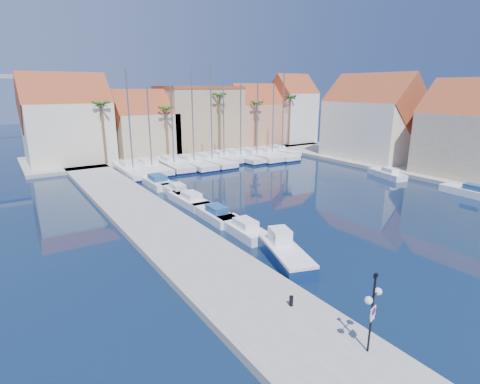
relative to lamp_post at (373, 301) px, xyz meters
name	(u,v)px	position (x,y,z in m)	size (l,w,h in m)	color
ground	(352,261)	(7.27, 7.05, -2.99)	(260.00, 260.00, 0.00)	black
quay_west	(158,226)	(-1.73, 20.55, -2.74)	(6.00, 77.00, 0.50)	gray
shore_north	(186,151)	(17.27, 55.05, -2.74)	(54.00, 16.00, 0.50)	gray
shore_east	(418,168)	(39.27, 22.05, -2.74)	(12.00, 60.00, 0.50)	gray
lamp_post	(373,301)	(0.00, 0.00, 0.00)	(1.26, 0.57, 3.80)	black
bollard	(291,301)	(-0.47, 4.60, -2.21)	(0.22, 0.22, 0.56)	black
fishing_boat	(285,253)	(3.25, 9.55, -2.30)	(3.73, 6.30, 2.09)	navy
motorboat_west_0	(242,228)	(3.69, 15.53, -2.48)	(2.12, 5.97, 1.40)	white
motorboat_west_1	(214,214)	(3.55, 20.01, -2.48)	(2.07, 6.04, 1.40)	white
motorboat_west_2	(189,200)	(3.57, 25.33, -2.48)	(2.14, 6.34, 1.40)	white
motorboat_west_3	(176,191)	(3.90, 29.33, -2.48)	(2.02, 5.71, 1.40)	white
motorboat_west_4	(156,181)	(3.65, 34.90, -2.48)	(2.52, 7.45, 1.40)	white
motorboat_east_0	(469,191)	(31.27, 10.96, -2.48)	(2.19, 5.99, 1.40)	white
motorboat_east_1	(387,174)	(31.25, 21.59, -2.48)	(3.19, 6.06, 1.40)	white
sailboat_0	(132,170)	(3.11, 42.67, -2.41)	(3.38, 11.59, 14.15)	white
sailboat_1	(150,167)	(5.98, 43.10, -2.43)	(3.11, 11.20, 11.81)	white
sailboat_2	(173,164)	(9.54, 43.27, -2.43)	(3.73, 11.39, 11.93)	white
sailboat_3	(192,163)	(12.45, 42.55, -2.41)	(3.06, 11.45, 14.02)	white
sailboat_4	(210,161)	(15.54, 42.55, -2.40)	(3.56, 11.54, 14.91)	white
sailboat_5	(222,158)	(18.52, 43.73, -2.39)	(2.61, 9.05, 12.62)	white
sailboat_6	(238,157)	(21.25, 43.15, -2.43)	(3.94, 11.81, 12.27)	white
sailboat_7	(254,156)	(24.18, 42.56, -2.43)	(3.34, 11.92, 12.68)	white
sailboat_8	(270,154)	(27.18, 42.26, -2.43)	(3.68, 12.10, 12.22)	white
sailboat_9	(280,151)	(30.47, 43.43, -2.34)	(2.47, 8.87, 14.99)	white
building_0	(67,123)	(-2.73, 54.05, 3.53)	(12.30, 9.00, 13.50)	beige
building_1	(144,127)	(9.27, 54.05, 2.30)	(10.30, 8.00, 11.00)	tan
building_2	(199,118)	(20.27, 55.05, 3.27)	(14.20, 10.20, 11.50)	tan
building_3	(254,117)	(32.27, 54.05, 2.87)	(10.30, 8.00, 12.00)	#B9765D
building_4	(292,111)	(41.27, 53.05, 3.97)	(8.30, 8.00, 14.00)	silver
building_5	(475,134)	(39.27, 15.05, 2.97)	(9.00, 12.30, 12.50)	tan
building_6	(372,121)	(39.27, 31.05, 3.53)	(9.00, 14.30, 13.50)	beige
palm_0	(101,106)	(1.27, 49.05, 6.09)	(2.60, 2.60, 10.15)	brown
palm_1	(166,111)	(11.27, 49.05, 5.14)	(2.60, 2.60, 9.15)	brown
palm_2	(220,98)	(21.27, 49.05, 7.02)	(2.60, 2.60, 11.15)	brown
palm_3	(257,105)	(29.27, 49.05, 5.62)	(2.60, 2.60, 9.65)	brown
palm_4	(290,99)	(37.27, 49.05, 6.56)	(2.60, 2.60, 10.65)	brown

